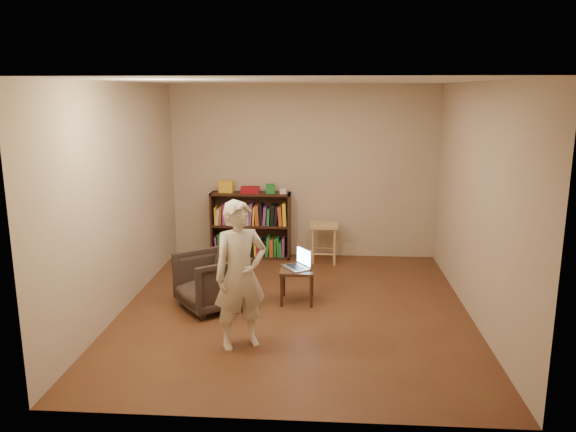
# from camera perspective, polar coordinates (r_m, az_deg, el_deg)

# --- Properties ---
(floor) EXTENTS (4.50, 4.50, 0.00)m
(floor) POSITION_cam_1_polar(r_m,az_deg,el_deg) (6.64, 0.68, -9.49)
(floor) COLOR #4E2819
(floor) RESTS_ON ground
(ceiling) EXTENTS (4.50, 4.50, 0.00)m
(ceiling) POSITION_cam_1_polar(r_m,az_deg,el_deg) (6.15, 0.74, 13.56)
(ceiling) COLOR silver
(ceiling) RESTS_ON wall_back
(wall_back) EXTENTS (4.00, 0.00, 4.00)m
(wall_back) POSITION_cam_1_polar(r_m,az_deg,el_deg) (8.48, 1.58, 4.51)
(wall_back) COLOR #BDAC8F
(wall_back) RESTS_ON floor
(wall_left) EXTENTS (0.00, 4.50, 4.50)m
(wall_left) POSITION_cam_1_polar(r_m,az_deg,el_deg) (6.68, -16.69, 1.75)
(wall_left) COLOR #BDAC8F
(wall_left) RESTS_ON floor
(wall_right) EXTENTS (0.00, 4.50, 4.50)m
(wall_right) POSITION_cam_1_polar(r_m,az_deg,el_deg) (6.47, 18.68, 1.27)
(wall_right) COLOR #BDAC8F
(wall_right) RESTS_ON floor
(bookshelf) EXTENTS (1.20, 0.30, 1.00)m
(bookshelf) POSITION_cam_1_polar(r_m,az_deg,el_deg) (8.56, -3.79, -1.31)
(bookshelf) COLOR black
(bookshelf) RESTS_ON floor
(box_yellow) EXTENTS (0.21, 0.16, 0.17)m
(box_yellow) POSITION_cam_1_polar(r_m,az_deg,el_deg) (8.50, -6.28, 2.98)
(box_yellow) COLOR yellow
(box_yellow) RESTS_ON bookshelf
(red_cloth) EXTENTS (0.29, 0.22, 0.09)m
(red_cloth) POSITION_cam_1_polar(r_m,az_deg,el_deg) (8.41, -3.88, 2.66)
(red_cloth) COLOR maroon
(red_cloth) RESTS_ON bookshelf
(box_green) EXTENTS (0.14, 0.14, 0.13)m
(box_green) POSITION_cam_1_polar(r_m,az_deg,el_deg) (8.38, -1.80, 2.79)
(box_green) COLOR #1F752D
(box_green) RESTS_ON bookshelf
(box_white) EXTENTS (0.11, 0.11, 0.07)m
(box_white) POSITION_cam_1_polar(r_m,az_deg,el_deg) (8.35, -0.47, 2.55)
(box_white) COLOR silver
(box_white) RESTS_ON bookshelf
(stool) EXTENTS (0.40, 0.40, 0.58)m
(stool) POSITION_cam_1_polar(r_m,az_deg,el_deg) (8.30, 3.68, -1.55)
(stool) COLOR tan
(stool) RESTS_ON floor
(armchair) EXTENTS (1.00, 0.99, 0.66)m
(armchair) POSITION_cam_1_polar(r_m,az_deg,el_deg) (6.64, -7.77, -6.57)
(armchair) COLOR #322821
(armchair) RESTS_ON floor
(side_table) EXTENTS (0.40, 0.40, 0.41)m
(side_table) POSITION_cam_1_polar(r_m,az_deg,el_deg) (6.77, 0.94, -5.95)
(side_table) COLOR black
(side_table) RESTS_ON floor
(laptop) EXTENTS (0.37, 0.40, 0.24)m
(laptop) POSITION_cam_1_polar(r_m,az_deg,el_deg) (6.78, 1.16, -4.80)
(laptop) COLOR #BABABF
(laptop) RESTS_ON side_table
(person) EXTENTS (0.64, 0.57, 1.48)m
(person) POSITION_cam_1_polar(r_m,az_deg,el_deg) (5.52, -4.86, -6.00)
(person) COLOR beige
(person) RESTS_ON floor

